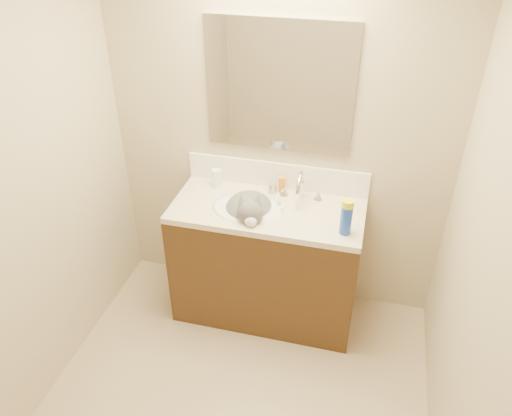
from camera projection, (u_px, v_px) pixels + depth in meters
The scene contains 16 objects.
room_shell at pixel (213, 206), 1.97m from camera, with size 2.24×2.54×2.52m.
vanity_cabinet at pixel (266, 264), 3.35m from camera, with size 1.20×0.55×0.82m, color #3B2410.
counter_slab at pixel (267, 210), 3.11m from camera, with size 1.20×0.55×0.04m, color beige.
basin at pixel (248, 217), 3.14m from camera, with size 0.45×0.36×0.14m, color white.
faucet at pixel (300, 189), 3.13m from camera, with size 0.28×0.20×0.21m.
cat at pixel (249, 212), 3.11m from camera, with size 0.42×0.46×0.33m.
backsplash at pixel (277, 175), 3.27m from camera, with size 1.20×0.02×0.18m, color white.
mirror at pixel (279, 88), 2.94m from camera, with size 0.90×0.02×0.80m, color white.
pill_bottle at pixel (217, 178), 3.30m from camera, with size 0.06×0.06×0.12m, color white.
pill_label at pixel (217, 180), 3.30m from camera, with size 0.06×0.06×0.04m, color #E25B25.
silver_jar at pixel (272, 188), 3.24m from camera, with size 0.06×0.06×0.06m, color #B7B7BC.
amber_bottle at pixel (282, 184), 3.24m from camera, with size 0.04×0.04×0.11m, color orange.
toothbrush at pixel (279, 204), 3.13m from camera, with size 0.01×0.13×0.01m, color white.
toothbrush_head at pixel (279, 204), 3.13m from camera, with size 0.02×0.03×0.02m, color #6BA0E3.
spray_can at pixel (346, 220), 2.83m from camera, with size 0.07×0.07×0.18m, color blue.
spray_cap at pixel (348, 204), 2.77m from camera, with size 0.07×0.07×0.04m, color yellow.
Camera 1 is at (0.58, -1.56, 2.56)m, focal length 35.00 mm.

